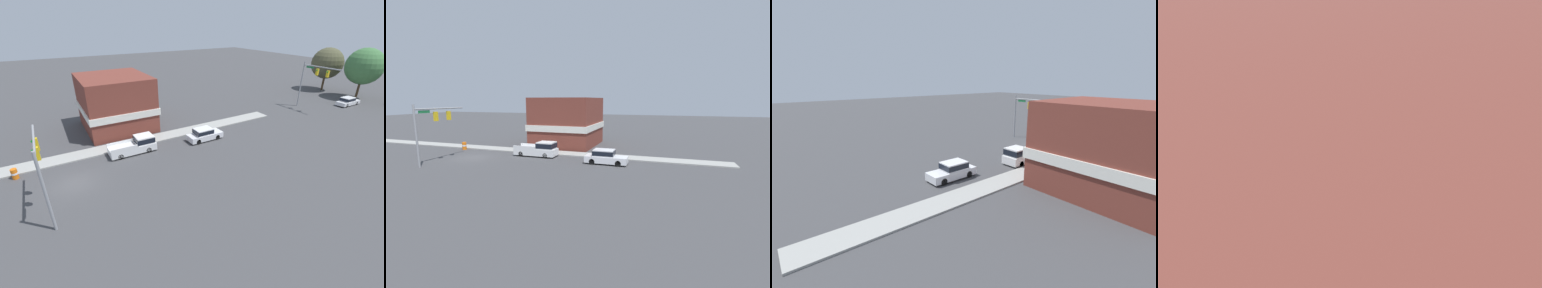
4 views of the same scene
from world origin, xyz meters
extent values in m
plane|color=#424244|center=(0.00, 0.00, 0.00)|extent=(200.00, 200.00, 0.00)
cube|color=#9E9E99|center=(-5.70, 0.00, 0.07)|extent=(2.40, 60.00, 0.14)
cylinder|color=gray|center=(5.75, -2.17, 3.32)|extent=(0.22, 0.22, 6.63)
cylinder|color=gray|center=(2.40, -2.17, 6.13)|extent=(6.70, 0.18, 0.18)
cube|color=gold|center=(3.12, -2.17, 5.27)|extent=(0.36, 0.36, 1.05)
sphere|color=green|center=(3.12, -2.37, 5.58)|extent=(0.22, 0.22, 0.22)
cube|color=gold|center=(1.28, -2.17, 5.27)|extent=(0.36, 0.36, 1.05)
sphere|color=green|center=(1.28, -2.37, 5.58)|extent=(0.22, 0.22, 0.22)
cube|color=#196B38|center=(4.55, -2.17, 5.84)|extent=(1.40, 0.04, 0.30)
cylinder|color=black|center=(-2.92, 17.76, 0.33)|extent=(0.22, 0.66, 0.66)
cylinder|color=black|center=(-1.34, 17.76, 0.33)|extent=(0.22, 0.66, 0.66)
cylinder|color=black|center=(-2.92, 14.84, 0.33)|extent=(0.22, 0.66, 0.66)
cylinder|color=black|center=(-1.34, 14.84, 0.33)|extent=(0.22, 0.66, 0.66)
cube|color=silver|center=(-2.13, 16.30, 0.54)|extent=(1.80, 4.71, 0.72)
cube|color=silver|center=(-2.13, 16.02, 1.26)|extent=(1.66, 2.26, 0.72)
cube|color=black|center=(-2.13, 16.02, 1.26)|extent=(1.67, 2.35, 0.50)
cylinder|color=black|center=(-4.19, 8.58, 0.33)|extent=(0.22, 0.66, 0.66)
cylinder|color=black|center=(-2.45, 8.58, 0.33)|extent=(0.22, 0.66, 0.66)
cylinder|color=black|center=(-4.19, 5.21, 0.33)|extent=(0.22, 0.66, 0.66)
cylinder|color=black|center=(-2.45, 5.21, 0.33)|extent=(0.22, 0.66, 0.66)
cube|color=white|center=(-3.32, 6.89, 0.61)|extent=(1.96, 5.44, 0.85)
cube|color=white|center=(-3.32, 8.38, 1.47)|extent=(1.86, 2.07, 0.87)
cube|color=black|center=(-3.32, 8.38, 1.47)|extent=(1.88, 2.15, 0.61)
cube|color=white|center=(-4.24, 5.71, 1.21)|extent=(0.12, 3.07, 0.35)
cube|color=white|center=(-2.40, 5.71, 1.21)|extent=(0.12, 3.07, 0.35)
cylinder|color=orange|center=(-3.90, -4.98, 0.54)|extent=(0.59, 0.59, 1.08)
cylinder|color=white|center=(-3.90, -4.98, 0.60)|extent=(0.61, 0.61, 0.19)
cube|color=brown|center=(-12.48, 7.79, 3.71)|extent=(10.16, 8.97, 7.42)
cube|color=silver|center=(-12.48, 7.79, 3.05)|extent=(10.46, 9.27, 0.90)
camera|label=1|loc=(23.54, -0.71, 14.27)|focal=24.00mm
camera|label=2|loc=(25.45, 22.20, 7.10)|focal=24.00mm
camera|label=3|loc=(-20.41, 29.81, 9.25)|focal=24.00mm
camera|label=4|loc=(-15.63, 5.25, 7.94)|focal=50.00mm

